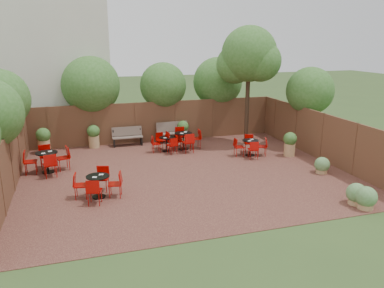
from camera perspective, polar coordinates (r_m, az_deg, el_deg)
name	(u,v)px	position (r m, az deg, el deg)	size (l,w,h in m)	color
ground	(185,173)	(14.72, -1.10, -4.39)	(80.00, 80.00, 0.00)	#354F23
courtyard_paving	(185,173)	(14.72, -1.10, -4.35)	(12.00, 10.00, 0.02)	#3C1B18
fence_back	(157,122)	(19.13, -5.27, 3.30)	(12.00, 0.08, 2.00)	#51321E
fence_left	(10,163)	(14.08, -25.33, -2.56)	(0.08, 10.00, 2.00)	#51321E
fence_right	(322,137)	(17.01, 18.69, 1.03)	(0.08, 10.00, 2.00)	#51321E
neighbour_building	(57,58)	(21.36, -19.38, 11.90)	(5.00, 4.00, 8.00)	beige
overhang_foliage	(128,92)	(17.14, -9.41, 7.62)	(15.47, 10.58, 2.75)	#2F5E1E
courtyard_tree	(249,58)	(18.31, 8.42, 12.52)	(2.73, 2.63, 5.56)	black
park_bench_left	(127,136)	(18.64, -9.55, 1.17)	(1.43, 0.47, 0.88)	brown
park_bench_right	(173,132)	(19.04, -2.88, 1.83)	(1.61, 0.56, 0.99)	brown
bistro_tables	(147,153)	(15.79, -6.65, -1.38)	(9.91, 6.15, 0.92)	black
planters	(143,137)	(17.80, -7.29, 1.03)	(10.85, 4.46, 1.15)	tan
low_shrubs	(349,186)	(13.55, 22.21, -5.83)	(1.32, 3.73, 0.69)	tan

